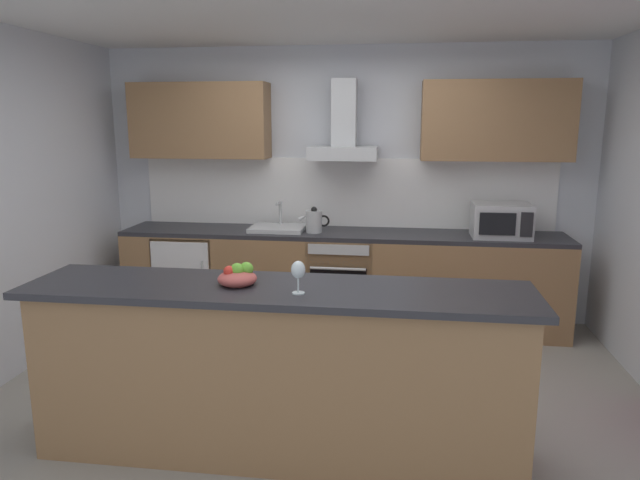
# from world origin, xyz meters

# --- Properties ---
(ground) EXTENTS (5.65, 4.66, 0.02)m
(ground) POSITION_xyz_m (0.00, 0.00, -0.01)
(ground) COLOR gray
(ceiling) EXTENTS (5.65, 4.66, 0.02)m
(ceiling) POSITION_xyz_m (0.00, 0.00, 2.61)
(ceiling) COLOR white
(wall_back) EXTENTS (5.65, 0.12, 2.60)m
(wall_back) POSITION_xyz_m (0.00, 1.89, 1.30)
(wall_back) COLOR silver
(wall_back) RESTS_ON ground
(backsplash_tile) EXTENTS (3.95, 0.02, 0.66)m
(backsplash_tile) POSITION_xyz_m (0.00, 1.82, 1.23)
(backsplash_tile) COLOR white
(counter_back) EXTENTS (4.09, 0.60, 0.90)m
(counter_back) POSITION_xyz_m (0.00, 1.51, 0.45)
(counter_back) COLOR olive
(counter_back) RESTS_ON ground
(counter_island) EXTENTS (2.83, 0.64, 1.01)m
(counter_island) POSITION_xyz_m (-0.13, -0.72, 0.51)
(counter_island) COLOR olive
(counter_island) RESTS_ON ground
(upper_cabinets) EXTENTS (4.04, 0.32, 0.70)m
(upper_cabinets) POSITION_xyz_m (0.00, 1.66, 1.91)
(upper_cabinets) COLOR olive
(oven) EXTENTS (0.60, 0.62, 0.80)m
(oven) POSITION_xyz_m (0.01, 1.48, 0.46)
(oven) COLOR slate
(oven) RESTS_ON ground
(refrigerator) EXTENTS (0.58, 0.60, 0.85)m
(refrigerator) POSITION_xyz_m (-1.45, 1.48, 0.43)
(refrigerator) COLOR white
(refrigerator) RESTS_ON ground
(microwave) EXTENTS (0.50, 0.38, 0.30)m
(microwave) POSITION_xyz_m (1.42, 1.45, 1.05)
(microwave) COLOR #B7BABC
(microwave) RESTS_ON counter_back
(sink) EXTENTS (0.50, 0.40, 0.26)m
(sink) POSITION_xyz_m (-0.59, 1.49, 0.93)
(sink) COLOR silver
(sink) RESTS_ON counter_back
(kettle) EXTENTS (0.29, 0.15, 0.24)m
(kettle) POSITION_xyz_m (-0.24, 1.45, 1.01)
(kettle) COLOR #B7BABC
(kettle) RESTS_ON counter_back
(range_hood) EXTENTS (0.62, 0.45, 0.72)m
(range_hood) POSITION_xyz_m (0.01, 1.61, 1.79)
(range_hood) COLOR #B7BABC
(wine_glass) EXTENTS (0.08, 0.08, 0.18)m
(wine_glass) POSITION_xyz_m (0.02, -0.83, 1.14)
(wine_glass) COLOR silver
(wine_glass) RESTS_ON counter_island
(fruit_bowl) EXTENTS (0.22, 0.22, 0.13)m
(fruit_bowl) POSITION_xyz_m (-0.35, -0.71, 1.06)
(fruit_bowl) COLOR #B24C47
(fruit_bowl) RESTS_ON counter_island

